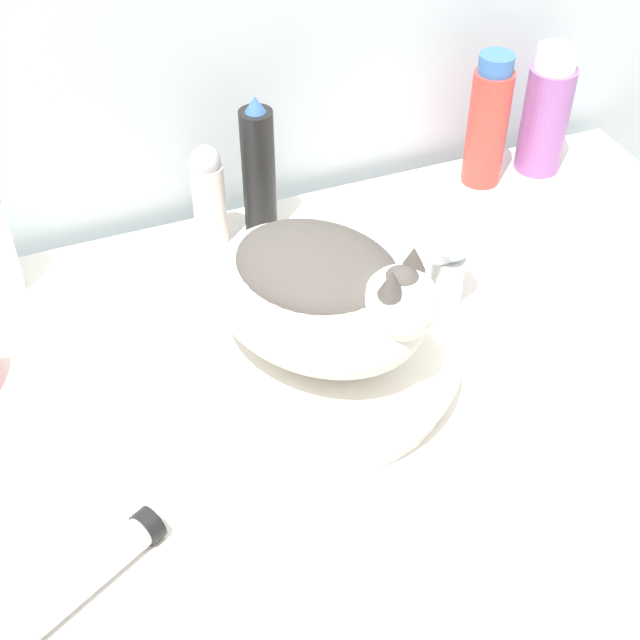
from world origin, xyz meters
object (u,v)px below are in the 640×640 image
object	(u,v)px
cat	(321,292)
cream_tube	(88,577)
deodorant_stick	(209,196)
faucet	(444,253)
mouthwash_bottle	(546,113)
hairspray_can_black	(259,171)
shampoo_bottle_tall	(488,123)

from	to	relation	value
cat	cream_tube	xyz separation A→B (m)	(-0.32, -0.19, -0.11)
deodorant_stick	cream_tube	xyz separation A→B (m)	(-0.27, -0.49, -0.06)
faucet	mouthwash_bottle	xyz separation A→B (m)	(0.30, 0.24, 0.01)
faucet	mouthwash_bottle	bearing A→B (deg)	-156.88
faucet	hairspray_can_black	bearing A→B (deg)	-72.04
hairspray_can_black	faucet	bearing A→B (deg)	-55.99
faucet	deodorant_stick	bearing A→B (deg)	-61.71
deodorant_stick	shampoo_bottle_tall	bearing A→B (deg)	0.00
cat	mouthwash_bottle	world-z (taller)	cat
shampoo_bottle_tall	hairspray_can_black	xyz separation A→B (m)	(-0.36, 0.00, -0.00)
deodorant_stick	hairspray_can_black	size ratio (longest dim) A/B	0.73
deodorant_stick	cat	bearing A→B (deg)	-81.12
deodorant_stick	mouthwash_bottle	xyz separation A→B (m)	(0.54, 0.00, 0.02)
deodorant_stick	hairspray_can_black	world-z (taller)	hairspray_can_black
deodorant_stick	mouthwash_bottle	world-z (taller)	mouthwash_bottle
hairspray_can_black	mouthwash_bottle	distance (m)	0.46
cat	faucet	xyz separation A→B (m)	(0.19, 0.06, -0.04)
hairspray_can_black	cream_tube	size ratio (longest dim) A/B	1.24
mouthwash_bottle	shampoo_bottle_tall	bearing A→B (deg)	180.00
cat	faucet	size ratio (longest dim) A/B	2.35
cat	shampoo_bottle_tall	size ratio (longest dim) A/B	1.73
cat	faucet	distance (m)	0.21
shampoo_bottle_tall	cream_tube	xyz separation A→B (m)	(-0.71, -0.49, -0.09)
deodorant_stick	cream_tube	world-z (taller)	deodorant_stick
faucet	shampoo_bottle_tall	xyz separation A→B (m)	(0.20, 0.24, 0.01)
mouthwash_bottle	cream_tube	bearing A→B (deg)	-148.62
shampoo_bottle_tall	hairspray_can_black	bearing A→B (deg)	180.00
faucet	cream_tube	xyz separation A→B (m)	(-0.51, -0.25, -0.07)
cat	faucet	world-z (taller)	cat
shampoo_bottle_tall	mouthwash_bottle	xyz separation A→B (m)	(0.10, 0.00, -0.00)
faucet	hairspray_can_black	distance (m)	0.29
faucet	cream_tube	bearing A→B (deg)	10.02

